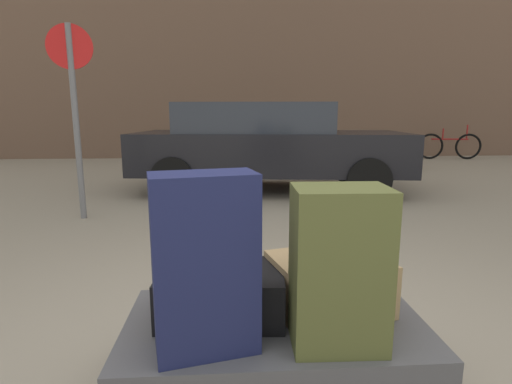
{
  "coord_description": "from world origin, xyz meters",
  "views": [
    {
      "loc": [
        -0.2,
        -1.63,
        1.24
      ],
      "look_at": [
        0.0,
        1.2,
        0.69
      ],
      "focal_mm": 28.12,
      "sensor_mm": 36.0,
      "label": 1
    }
  ],
  "objects_px": {
    "bicycle_leaning": "(449,146)",
    "no_parking_sign": "(74,101)",
    "suitcase_tan_stacked_top": "(328,283)",
    "bollard_kerb_near": "(351,158)",
    "suitcase_olive_front_right": "(339,268)",
    "suitcase_black_front_left": "(222,293)",
    "parked_car": "(267,144)",
    "luggage_cart": "(275,335)",
    "suitcase_navy_center": "(205,264)",
    "bollard_kerb_mid": "(413,157)"
  },
  "relations": [
    {
      "from": "luggage_cart",
      "to": "suitcase_navy_center",
      "type": "bearing_deg",
      "value": -145.73
    },
    {
      "from": "suitcase_navy_center",
      "to": "bicycle_leaning",
      "type": "distance_m",
      "value": 11.41
    },
    {
      "from": "suitcase_tan_stacked_top",
      "to": "suitcase_olive_front_right",
      "type": "xyz_separation_m",
      "value": [
        -0.04,
        -0.29,
        0.19
      ]
    },
    {
      "from": "no_parking_sign",
      "to": "suitcase_tan_stacked_top",
      "type": "bearing_deg",
      "value": -54.73
    },
    {
      "from": "suitcase_navy_center",
      "to": "parked_car",
      "type": "height_order",
      "value": "parked_car"
    },
    {
      "from": "luggage_cart",
      "to": "bollard_kerb_mid",
      "type": "xyz_separation_m",
      "value": [
        4.05,
        7.28,
        0.01
      ]
    },
    {
      "from": "luggage_cart",
      "to": "parked_car",
      "type": "bearing_deg",
      "value": 84.91
    },
    {
      "from": "suitcase_tan_stacked_top",
      "to": "bollard_kerb_near",
      "type": "bearing_deg",
      "value": 58.12
    },
    {
      "from": "suitcase_navy_center",
      "to": "bicycle_leaning",
      "type": "relative_size",
      "value": 0.4
    },
    {
      "from": "suitcase_tan_stacked_top",
      "to": "suitcase_olive_front_right",
      "type": "bearing_deg",
      "value": -111.3
    },
    {
      "from": "bollard_kerb_near",
      "to": "suitcase_olive_front_right",
      "type": "bearing_deg",
      "value": -107.64
    },
    {
      "from": "suitcase_olive_front_right",
      "to": "bollard_kerb_mid",
      "type": "bearing_deg",
      "value": 64.54
    },
    {
      "from": "parked_car",
      "to": "no_parking_sign",
      "type": "xyz_separation_m",
      "value": [
        -2.4,
        -1.7,
        0.63
      ]
    },
    {
      "from": "luggage_cart",
      "to": "bollard_kerb_mid",
      "type": "distance_m",
      "value": 8.33
    },
    {
      "from": "suitcase_black_front_left",
      "to": "suitcase_navy_center",
      "type": "bearing_deg",
      "value": -97.91
    },
    {
      "from": "suitcase_navy_center",
      "to": "suitcase_olive_front_right",
      "type": "bearing_deg",
      "value": -11.97
    },
    {
      "from": "parked_car",
      "to": "bollard_kerb_near",
      "type": "distance_m",
      "value": 3.22
    },
    {
      "from": "bicycle_leaning",
      "to": "no_parking_sign",
      "type": "distance_m",
      "value": 10.08
    },
    {
      "from": "suitcase_black_front_left",
      "to": "bollard_kerb_near",
      "type": "bearing_deg",
      "value": 72.65
    },
    {
      "from": "bicycle_leaning",
      "to": "bollard_kerb_near",
      "type": "xyz_separation_m",
      "value": [
        -3.44,
        -2.02,
        -0.09
      ]
    },
    {
      "from": "bicycle_leaning",
      "to": "no_parking_sign",
      "type": "xyz_separation_m",
      "value": [
        -8.0,
        -6.05,
        1.02
      ]
    },
    {
      "from": "bollard_kerb_mid",
      "to": "no_parking_sign",
      "type": "height_order",
      "value": "no_parking_sign"
    },
    {
      "from": "suitcase_navy_center",
      "to": "parked_car",
      "type": "relative_size",
      "value": 0.15
    },
    {
      "from": "suitcase_tan_stacked_top",
      "to": "suitcase_olive_front_right",
      "type": "relative_size",
      "value": 0.79
    },
    {
      "from": "luggage_cart",
      "to": "bicycle_leaning",
      "type": "relative_size",
      "value": 0.75
    },
    {
      "from": "suitcase_black_front_left",
      "to": "parked_car",
      "type": "height_order",
      "value": "parked_car"
    },
    {
      "from": "suitcase_black_front_left",
      "to": "no_parking_sign",
      "type": "xyz_separation_m",
      "value": [
        -1.73,
        3.18,
        0.95
      ]
    },
    {
      "from": "no_parking_sign",
      "to": "luggage_cart",
      "type": "bearing_deg",
      "value": -58.83
    },
    {
      "from": "bicycle_leaning",
      "to": "bollard_kerb_near",
      "type": "relative_size",
      "value": 3.13
    },
    {
      "from": "suitcase_black_front_left",
      "to": "bollard_kerb_near",
      "type": "height_order",
      "value": "bollard_kerb_near"
    },
    {
      "from": "suitcase_olive_front_right",
      "to": "bicycle_leaning",
      "type": "bearing_deg",
      "value": 60.14
    },
    {
      "from": "bollard_kerb_near",
      "to": "parked_car",
      "type": "bearing_deg",
      "value": -132.75
    },
    {
      "from": "bollard_kerb_near",
      "to": "suitcase_navy_center",
      "type": "bearing_deg",
      "value": -111.13
    },
    {
      "from": "suitcase_tan_stacked_top",
      "to": "no_parking_sign",
      "type": "height_order",
      "value": "no_parking_sign"
    },
    {
      "from": "bollard_kerb_near",
      "to": "no_parking_sign",
      "type": "distance_m",
      "value": 6.19
    },
    {
      "from": "bollard_kerb_near",
      "to": "bollard_kerb_mid",
      "type": "bearing_deg",
      "value": 0.0
    },
    {
      "from": "suitcase_tan_stacked_top",
      "to": "no_parking_sign",
      "type": "relative_size",
      "value": 0.22
    },
    {
      "from": "suitcase_navy_center",
      "to": "bollard_kerb_mid",
      "type": "bearing_deg",
      "value": 47.24
    },
    {
      "from": "suitcase_olive_front_right",
      "to": "bollard_kerb_near",
      "type": "height_order",
      "value": "suitcase_olive_front_right"
    },
    {
      "from": "suitcase_olive_front_right",
      "to": "bollard_kerb_near",
      "type": "xyz_separation_m",
      "value": [
        2.37,
        7.47,
        -0.38
      ]
    },
    {
      "from": "suitcase_tan_stacked_top",
      "to": "luggage_cart",
      "type": "bearing_deg",
      "value": -172.98
    },
    {
      "from": "luggage_cart",
      "to": "suitcase_black_front_left",
      "type": "distance_m",
      "value": 0.3
    },
    {
      "from": "suitcase_navy_center",
      "to": "suitcase_tan_stacked_top",
      "type": "bearing_deg",
      "value": 15.68
    },
    {
      "from": "luggage_cart",
      "to": "suitcase_navy_center",
      "type": "distance_m",
      "value": 0.55
    },
    {
      "from": "suitcase_black_front_left",
      "to": "bicycle_leaning",
      "type": "bearing_deg",
      "value": 59.88
    },
    {
      "from": "suitcase_tan_stacked_top",
      "to": "no_parking_sign",
      "type": "bearing_deg",
      "value": 111.43
    },
    {
      "from": "suitcase_navy_center",
      "to": "no_parking_sign",
      "type": "xyz_separation_m",
      "value": [
        -1.67,
        3.44,
        0.71
      ]
    },
    {
      "from": "suitcase_tan_stacked_top",
      "to": "bicycle_leaning",
      "type": "xyz_separation_m",
      "value": [
        5.78,
        9.19,
        -0.09
      ]
    },
    {
      "from": "bollard_kerb_near",
      "to": "bicycle_leaning",
      "type": "bearing_deg",
      "value": 30.37
    },
    {
      "from": "suitcase_tan_stacked_top",
      "to": "no_parking_sign",
      "type": "xyz_separation_m",
      "value": [
        -2.22,
        3.15,
        0.93
      ]
    }
  ]
}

